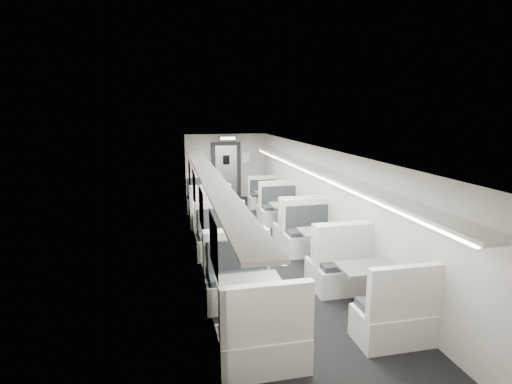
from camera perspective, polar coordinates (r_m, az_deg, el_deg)
name	(u,v)px	position (r m, az deg, el deg)	size (l,w,h in m)	color
room	(262,201)	(9.26, 0.91, -1.31)	(3.24, 12.24, 2.64)	black
booth_left_a	(207,205)	(12.31, -7.00, -1.87)	(1.15, 2.33, 1.25)	white
booth_left_b	(213,222)	(10.68, -6.12, -4.24)	(1.01, 2.04, 1.09)	white
booth_left_c	(227,252)	(8.31, -4.21, -8.56)	(1.14, 2.31, 1.24)	white
booth_left_d	(249,306)	(6.17, -0.96, -15.95)	(1.16, 2.35, 1.26)	white
booth_right_a	(268,202)	(12.90, 1.77, -1.44)	(0.98, 1.99, 1.06)	white
booth_right_b	(288,218)	(10.81, 4.65, -3.73)	(1.15, 2.33, 1.25)	white
booth_right_c	(322,248)	(8.59, 9.48, -7.96)	(1.16, 2.35, 1.26)	white
booth_right_d	(367,289)	(6.95, 15.60, -13.17)	(1.14, 2.31, 1.24)	white
passenger	(210,196)	(11.67, -6.57, -0.60)	(0.59, 0.39, 1.63)	black
window_a	(189,174)	(12.35, -9.48, 2.52)	(0.02, 1.18, 0.84)	black
window_b	(194,188)	(10.19, -8.83, 0.60)	(0.02, 1.18, 0.84)	black
window_c	(201,208)	(8.04, -7.82, -2.34)	(0.02, 1.18, 0.84)	black
window_d	(214,244)	(5.94, -6.07, -7.38)	(0.02, 1.18, 0.84)	black
luggage_rack_left	(209,175)	(8.63, -6.69, 2.49)	(0.46, 10.40, 0.09)	white
luggage_rack_right	(319,171)	(9.21, 8.92, 3.01)	(0.46, 10.40, 0.09)	white
vestibule_door	(226,171)	(15.03, -4.28, 3.07)	(1.10, 0.13, 2.10)	black
exit_sign	(228,138)	(14.41, -4.08, 7.66)	(0.62, 0.12, 0.16)	black
wall_notice	(246,158)	(15.08, -1.47, 4.89)	(0.32, 0.02, 0.40)	silver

